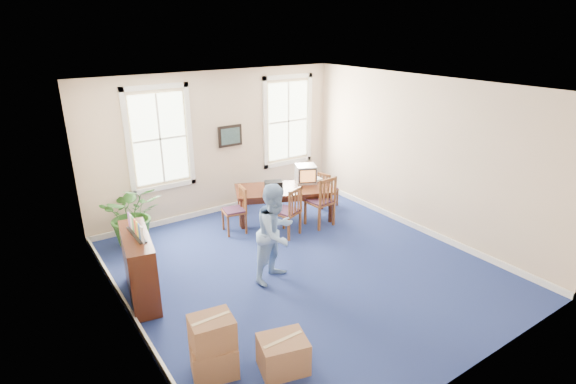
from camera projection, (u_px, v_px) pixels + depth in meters
floor at (302, 268)px, 8.09m from camera, size 6.50×6.50×0.00m
ceiling at (305, 87)px, 6.96m from camera, size 6.50×6.50×0.00m
wall_back at (217, 144)px, 10.03m from camera, size 6.50×0.00×6.50m
wall_front at (475, 265)px, 5.01m from camera, size 6.50×0.00×6.50m
wall_left at (121, 227)px, 5.94m from camera, size 0.00×6.50×6.50m
wall_right at (422, 156)px, 9.11m from camera, size 0.00×6.50×6.50m
baseboard_back at (222, 208)px, 10.55m from camera, size 6.00×0.04×0.12m
baseboard_left at (137, 323)px, 6.50m from camera, size 0.04×6.50×0.12m
baseboard_right at (414, 225)px, 9.64m from camera, size 0.04×6.50×0.12m
window_left at (160, 139)px, 9.22m from camera, size 1.40×0.12×2.20m
window_right at (288, 121)px, 10.92m from camera, size 1.40×0.12×2.20m
wall_picture at (230, 136)px, 10.10m from camera, size 0.58×0.06×0.48m
conference_table at (284, 203)px, 10.02m from camera, size 2.34×1.75×0.73m
crt_tv at (306, 174)px, 10.19m from camera, size 0.60×0.62×0.40m
game_console at (317, 179)px, 10.37m from camera, size 0.19×0.23×0.05m
equipment_bag at (274, 185)px, 9.77m from camera, size 0.44×0.38×0.19m
chair_near_left at (286, 211)px, 9.17m from camera, size 0.61×0.61×1.06m
chair_near_right at (320, 201)px, 9.62m from camera, size 0.55×0.55×1.12m
chair_end_left at (234, 210)px, 9.31m from camera, size 0.51×0.51×0.98m
chair_end_right at (328, 189)px, 10.66m from camera, size 0.48×0.48×0.87m
man at (276, 233)px, 7.47m from camera, size 1.01×0.90×1.71m
credenza at (140, 267)px, 7.04m from camera, size 0.63×1.43×1.09m
brochure_rack at (136, 227)px, 6.80m from camera, size 0.18×0.65×0.28m
potted_plant at (133, 214)px, 8.76m from camera, size 1.39×1.29×1.27m
cardboard_boxes at (225, 334)px, 5.71m from camera, size 1.76×1.76×0.86m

